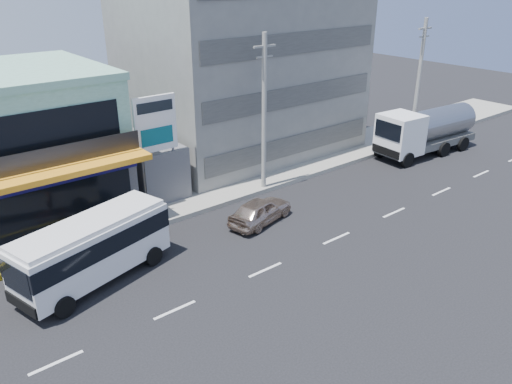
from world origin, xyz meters
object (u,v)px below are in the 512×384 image
utility_pole_far (418,81)px  sedan (260,210)px  satellite_dish (151,143)px  concrete_building (241,61)px  motorcycle_rider (88,247)px  tanker_truck (424,130)px  utility_pole_near (264,114)px  minibus (93,246)px  billboard (156,130)px

utility_pole_far → sedan: utility_pole_far is taller
satellite_dish → sedan: bearing=-66.6°
concrete_building → motorcycle_rider: size_ratio=7.26×
satellite_dish → tanker_truck: bearing=-16.0°
concrete_building → satellite_dish: bearing=-158.2°
utility_pole_near → tanker_truck: size_ratio=1.07×
minibus → motorcycle_rider: bearing=78.5°
utility_pole_near → tanker_truck: 14.83m
billboard → minibus: bearing=-141.2°
utility_pole_far → minibus: 29.01m
minibus → tanker_truck: tanker_truck is taller
concrete_building → sedan: bearing=-122.6°
billboard → utility_pole_far: size_ratio=0.69×
billboard → sedan: size_ratio=1.61×
utility_pole_near → billboard: bearing=164.5°
concrete_building → sedan: 14.41m
satellite_dish → billboard: 2.31m
satellite_dish → motorcycle_rider: satellite_dish is taller
concrete_building → minibus: 20.47m
utility_pole_far → billboard: bearing=175.4°
utility_pole_far → minibus: utility_pole_far is taller
billboard → utility_pole_near: 6.75m
billboard → motorcycle_rider: bearing=-152.8°
concrete_building → minibus: (-16.65, -10.74, -5.17)m
tanker_truck → utility_pole_near: bearing=171.2°
concrete_building → tanker_truck: size_ratio=1.72×
tanker_truck → sedan: bearing=-176.3°
utility_pole_near → utility_pole_far: size_ratio=1.00×
concrete_building → minibus: bearing=-147.2°
utility_pole_far → motorcycle_rider: bearing=-177.7°
billboard → tanker_truck: (20.81, -4.01, -3.00)m
concrete_building → tanker_truck: concrete_building is taller
minibus → utility_pole_far: bearing=6.3°
concrete_building → satellite_dish: size_ratio=10.67×
utility_pole_near → motorcycle_rider: (-12.24, -1.16, -4.42)m
sedan → motorcycle_rider: 9.50m
satellite_dish → billboard: bearing=-105.5°
utility_pole_near → minibus: 13.45m
utility_pole_near → satellite_dish: bearing=149.0°
utility_pole_far → sedan: (-19.00, -3.33, -4.42)m
minibus → motorcycle_rider: 2.30m
motorcycle_rider → minibus: bearing=-101.5°
concrete_building → sedan: (-7.00, -10.93, -6.27)m
concrete_building → utility_pole_near: size_ratio=1.60×
utility_pole_near → minibus: utility_pole_near is taller
utility_pole_near → motorcycle_rider: utility_pole_near is taller
utility_pole_near → utility_pole_far: same height
minibus → satellite_dish: bearing=45.4°
utility_pole_far → motorcycle_rider: 28.61m
utility_pole_far → minibus: bearing=-173.7°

